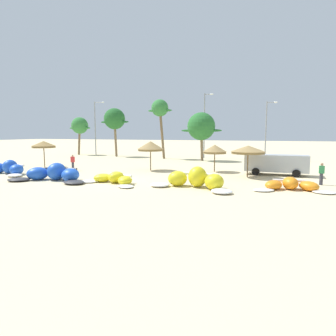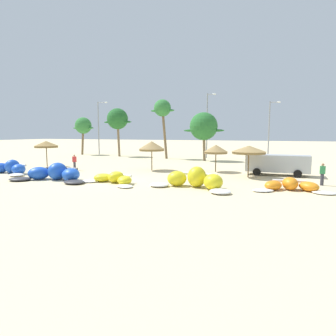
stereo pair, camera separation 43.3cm
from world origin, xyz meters
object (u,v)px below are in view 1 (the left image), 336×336
(person_near_kites, at_px, (73,162))
(palm_left, at_px, (115,119))
(palm_center_left, at_px, (201,127))
(kite_center, at_px, (195,180))
(beach_umbrella_middle, at_px, (151,146))
(beach_umbrella_near_van, at_px, (44,144))
(lamppost_west, at_px, (96,125))
(beach_umbrella_near_palms, at_px, (215,149))
(palm_leftmost, at_px, (80,126))
(lamppost_west_center, at_px, (205,123))
(palm_left_of_gap, at_px, (160,109))
(person_by_umbrellas, at_px, (321,174))
(kite_left, at_px, (54,174))
(parked_van, at_px, (275,163))
(beach_umbrella_outermost, at_px, (248,150))
(kite_far_left, at_px, (7,169))
(lamppost_east_center, at_px, (267,127))
(kite_left_of_center, at_px, (114,179))
(kite_right_of_center, at_px, (291,185))

(person_near_kites, distance_m, palm_left, 18.99)
(person_near_kites, distance_m, palm_center_left, 18.27)
(kite_center, height_order, beach_umbrella_middle, beach_umbrella_middle)
(beach_umbrella_near_van, bearing_deg, lamppost_west, 106.21)
(beach_umbrella_near_palms, xyz_separation_m, palm_leftmost, (-26.48, 14.66, 2.77))
(palm_center_left, bearing_deg, lamppost_west_center, 97.12)
(palm_left_of_gap, bearing_deg, person_by_umbrellas, -41.27)
(kite_left, distance_m, lamppost_west, 29.17)
(parked_van, xyz_separation_m, person_by_umbrellas, (3.26, -4.38, -0.27))
(beach_umbrella_middle, relative_size, beach_umbrella_outermost, 1.01)
(beach_umbrella_middle, relative_size, person_near_kites, 1.83)
(kite_far_left, bearing_deg, beach_umbrella_near_palms, 25.10)
(person_by_umbrellas, xyz_separation_m, lamppost_east_center, (-4.55, 20.13, 3.75))
(palm_leftmost, xyz_separation_m, palm_left_of_gap, (15.87, -2.35, 2.21))
(parked_van, xyz_separation_m, lamppost_west, (-29.54, 16.20, 4.05))
(kite_center, height_order, beach_umbrella_near_palms, beach_umbrella_near_palms)
(palm_leftmost, bearing_deg, person_near_kites, -55.48)
(kite_far_left, xyz_separation_m, palm_left_of_gap, (7.06, 20.58, 6.70))
(kite_center, xyz_separation_m, beach_umbrella_outermost, (2.92, 6.38, 1.81))
(parked_van, bearing_deg, beach_umbrella_near_van, -175.00)
(palm_left, distance_m, lamppost_east_center, 23.29)
(parked_van, xyz_separation_m, palm_center_left, (-9.65, 11.43, 3.55))
(beach_umbrella_middle, relative_size, palm_center_left, 0.45)
(kite_far_left, relative_size, palm_leftmost, 0.90)
(kite_left_of_center, relative_size, palm_left, 0.68)
(kite_right_of_center, distance_m, person_near_kites, 20.61)
(person_by_umbrellas, bearing_deg, lamppost_west, 147.89)
(palm_leftmost, bearing_deg, beach_umbrella_near_palms, -28.96)
(beach_umbrella_outermost, distance_m, lamppost_west, 33.12)
(beach_umbrella_near_palms, bearing_deg, kite_left_of_center, -121.75)
(kite_right_of_center, distance_m, parked_van, 7.41)
(kite_right_of_center, distance_m, beach_umbrella_middle, 14.68)
(lamppost_west, xyz_separation_m, lamppost_west_center, (19.32, -0.16, 0.19))
(person_by_umbrellas, relative_size, lamppost_west_center, 0.17)
(beach_umbrella_near_van, bearing_deg, palm_center_left, 42.93)
(kite_left, height_order, person_near_kites, person_near_kites)
(person_by_umbrellas, height_order, palm_left, palm_left)
(kite_far_left, distance_m, kite_left_of_center, 11.93)
(person_near_kites, xyz_separation_m, lamppost_west, (-10.36, 19.88, 4.32))
(kite_right_of_center, xyz_separation_m, palm_center_left, (-10.76, 18.72, 4.32))
(beach_umbrella_near_palms, relative_size, parked_van, 0.49)
(palm_left_of_gap, distance_m, lamppost_west_center, 7.09)
(palm_left, xyz_separation_m, lamppost_east_center, (23.16, 1.92, -1.40))
(parked_van, height_order, person_near_kites, parked_van)
(kite_center, height_order, lamppost_east_center, lamppost_east_center)
(kite_far_left, distance_m, beach_umbrella_middle, 13.56)
(kite_center, height_order, lamppost_west, lamppost_west)
(kite_right_of_center, bearing_deg, lamppost_west_center, 115.91)
(beach_umbrella_near_van, height_order, person_near_kites, beach_umbrella_near_van)
(kite_left_of_center, distance_m, beach_umbrella_near_palms, 11.17)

